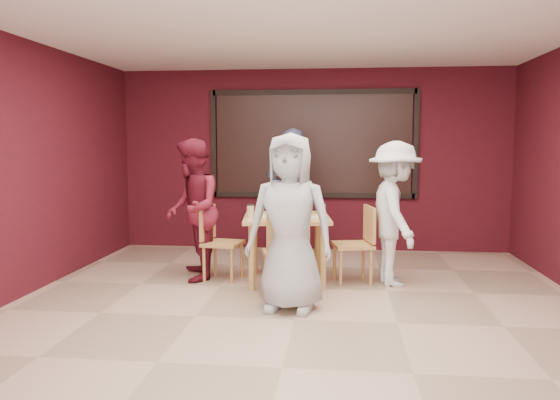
# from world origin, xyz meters

# --- Properties ---
(floor) EXTENTS (7.00, 7.00, 0.00)m
(floor) POSITION_xyz_m (0.00, 0.00, 0.00)
(floor) COLOR tan
(floor) RESTS_ON ground
(window_blinds) EXTENTS (3.00, 0.02, 1.50)m
(window_blinds) POSITION_xyz_m (0.00, 3.45, 1.65)
(window_blinds) COLOR black
(dining_table) EXTENTS (1.12, 1.12, 0.95)m
(dining_table) POSITION_xyz_m (-0.21, 1.43, 0.70)
(dining_table) COLOR #DEB35B
(dining_table) RESTS_ON floor
(chair_front) EXTENTS (0.56, 0.56, 0.95)m
(chair_front) POSITION_xyz_m (-0.15, 0.74, 0.54)
(chair_front) COLOR tan
(chair_front) RESTS_ON floor
(chair_back) EXTENTS (0.56, 0.56, 0.93)m
(chair_back) POSITION_xyz_m (-0.30, 2.18, 0.53)
(chair_back) COLOR tan
(chair_back) RESTS_ON floor
(chair_left) EXTENTS (0.50, 0.50, 0.90)m
(chair_left) POSITION_xyz_m (-1.07, 1.46, 0.51)
(chair_left) COLOR tan
(chair_left) RESTS_ON floor
(chair_right) EXTENTS (0.53, 0.53, 0.92)m
(chair_right) POSITION_xyz_m (0.65, 1.46, 0.52)
(chair_right) COLOR tan
(chair_right) RESTS_ON floor
(diner_front) EXTENTS (0.94, 0.68, 1.77)m
(diner_front) POSITION_xyz_m (-0.07, 0.31, 0.88)
(diner_front) COLOR #B0B0B0
(diner_front) RESTS_ON floor
(diner_back) EXTENTS (0.74, 0.54, 1.86)m
(diner_back) POSITION_xyz_m (-0.25, 2.48, 0.93)
(diner_back) COLOR #2C304E
(diner_back) RESTS_ON floor
(diner_left) EXTENTS (0.85, 0.98, 1.72)m
(diner_left) POSITION_xyz_m (-1.36, 1.41, 0.86)
(diner_left) COLOR maroon
(diner_left) RESTS_ON floor
(diner_right) EXTENTS (0.80, 1.18, 1.69)m
(diner_right) POSITION_xyz_m (1.06, 1.42, 0.85)
(diner_right) COLOR white
(diner_right) RESTS_ON floor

